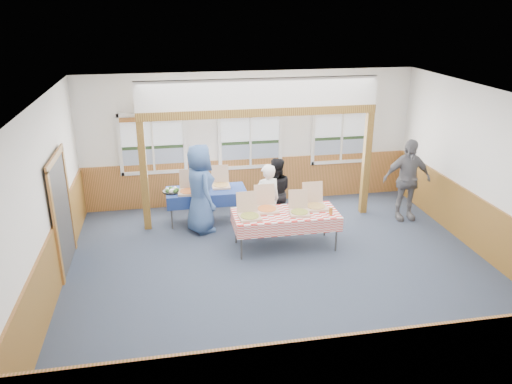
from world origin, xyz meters
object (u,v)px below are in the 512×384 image
(table_left, at_px, (206,192))
(table_right, at_px, (286,215))
(woman_black, at_px, (275,192))
(person_grey, at_px, (407,180))
(woman_white, at_px, (267,201))
(man_blue, at_px, (200,189))

(table_left, relative_size, table_right, 0.86)
(table_right, relative_size, woman_black, 1.40)
(woman_black, bearing_deg, person_grey, -176.31)
(woman_white, distance_m, man_blue, 1.45)
(woman_white, distance_m, person_grey, 3.29)
(table_left, relative_size, woman_white, 1.18)
(woman_white, bearing_deg, table_left, -51.79)
(woman_black, relative_size, man_blue, 0.80)
(person_grey, bearing_deg, woman_white, -170.96)
(table_right, height_order, woman_white, woman_white)
(table_left, bearing_deg, table_right, -37.13)
(table_right, xyz_separation_m, woman_black, (0.03, 1.11, 0.07))
(table_left, xyz_separation_m, person_grey, (4.46, -0.67, 0.24))
(woman_black, height_order, man_blue, man_blue)
(table_left, bearing_deg, man_blue, -98.61)
(man_blue, relative_size, person_grey, 1.03)
(table_left, bearing_deg, woman_white, -29.07)
(table_right, distance_m, person_grey, 3.16)
(table_right, bearing_deg, woman_black, 94.74)
(woman_white, bearing_deg, table_right, 100.89)
(man_blue, distance_m, person_grey, 4.63)
(woman_white, bearing_deg, man_blue, -32.42)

